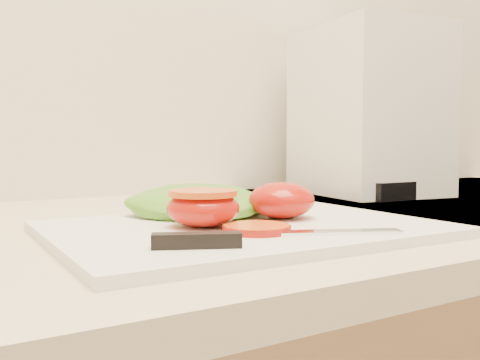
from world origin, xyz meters
TOP-DOWN VIEW (x-y plane):
  - cutting_board at (-0.08, 1.55)m, footprint 0.39×0.28m
  - tomato_half_dome at (-0.02, 1.57)m, footprint 0.07×0.07m
  - tomato_half_cut at (-0.12, 1.56)m, footprint 0.07×0.07m
  - tomato_slice_0 at (-0.10, 1.50)m, footprint 0.06×0.06m
  - lettuce_leaf_0 at (-0.09, 1.63)m, footprint 0.20×0.18m
  - lettuce_leaf_1 at (-0.05, 1.64)m, footprint 0.13×0.11m
  - knife at (-0.13, 1.46)m, footprint 0.23×0.08m
  - appliance at (0.35, 1.81)m, footprint 0.23×0.28m

SIDE VIEW (x-z plane):
  - cutting_board at x=-0.08m, z-range 0.93..0.94m
  - tomato_slice_0 at x=-0.10m, z-range 0.94..0.95m
  - knife at x=-0.13m, z-range 0.94..0.95m
  - lettuce_leaf_1 at x=-0.05m, z-range 0.94..0.96m
  - lettuce_leaf_0 at x=-0.09m, z-range 0.94..0.97m
  - tomato_half_dome at x=-0.02m, z-range 0.94..0.98m
  - tomato_half_cut at x=-0.12m, z-range 0.94..0.98m
  - appliance at x=0.35m, z-range 0.93..1.23m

